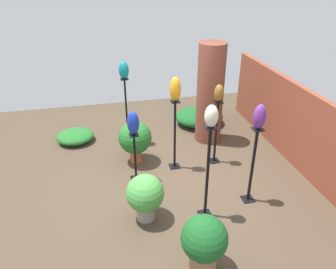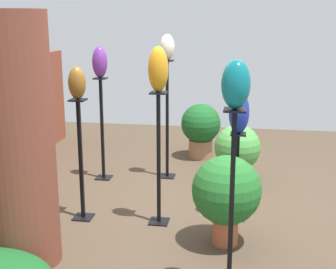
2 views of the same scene
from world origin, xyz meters
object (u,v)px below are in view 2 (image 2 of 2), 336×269
at_px(pedestal_teal, 231,213).
at_px(art_vase_teal, 236,84).
at_px(pedestal_amber, 159,164).
at_px(potted_plant_walkway_edge, 201,127).
at_px(art_vase_amber, 158,69).
at_px(potted_plant_front_left, 237,150).
at_px(art_vase_ivory, 167,47).
at_px(pedestal_cobalt, 237,180).
at_px(art_vase_cobalt, 239,113).
at_px(pedestal_violet, 102,133).
at_px(pedestal_bronze, 81,165).
at_px(art_vase_bronze, 77,83).
at_px(potted_plant_mid_right, 226,192).
at_px(art_vase_violet, 100,62).
at_px(pedestal_ivory, 167,124).
at_px(brick_pillar, 20,143).

height_order(pedestal_teal, art_vase_teal, art_vase_teal).
distance_m(pedestal_amber, potted_plant_walkway_edge, 2.42).
xyz_separation_m(art_vase_amber, potted_plant_front_left, (1.31, -0.78, -1.15)).
bearing_deg(art_vase_ivory, pedestal_amber, -174.19).
bearing_deg(pedestal_cobalt, art_vase_cobalt, 0.00).
distance_m(pedestal_violet, art_vase_teal, 3.16).
bearing_deg(art_vase_ivory, pedestal_bronze, 155.16).
bearing_deg(art_vase_bronze, art_vase_cobalt, -80.67).
bearing_deg(potted_plant_mid_right, pedestal_bronze, 77.28).
xyz_separation_m(pedestal_bronze, potted_plant_mid_right, (-0.34, -1.52, -0.07)).
bearing_deg(pedestal_amber, art_vase_violet, 38.09).
xyz_separation_m(pedestal_cobalt, potted_plant_walkway_edge, (2.17, 0.58, 0.05)).
height_order(art_vase_bronze, art_vase_teal, art_vase_teal).
bearing_deg(art_vase_amber, pedestal_teal, -147.23).
distance_m(pedestal_bronze, potted_plant_front_left, 2.08).
xyz_separation_m(pedestal_bronze, potted_plant_front_left, (1.33, -1.60, -0.14)).
xyz_separation_m(pedestal_cobalt, pedestal_teal, (-1.43, 0.02, 0.26)).
bearing_deg(pedestal_teal, pedestal_violet, 35.57).
bearing_deg(pedestal_bronze, pedestal_ivory, -24.84).
height_order(pedestal_violet, pedestal_amber, pedestal_amber).
distance_m(pedestal_cobalt, potted_plant_mid_right, 0.62).
height_order(pedestal_amber, art_vase_ivory, art_vase_ivory).
bearing_deg(art_vase_bronze, art_vase_violet, 6.91).
bearing_deg(brick_pillar, pedestal_teal, -97.67).
bearing_deg(art_vase_cobalt, pedestal_teal, 179.16).
bearing_deg(pedestal_violet, pedestal_cobalt, -119.56).
xyz_separation_m(art_vase_cobalt, art_vase_bronze, (-0.26, 1.61, 0.30)).
xyz_separation_m(pedestal_bronze, potted_plant_walkway_edge, (2.43, -1.03, -0.12)).
distance_m(art_vase_ivory, potted_plant_mid_right, 2.33).
distance_m(pedestal_ivory, art_vase_ivory, 1.00).
xyz_separation_m(pedestal_amber, art_vase_ivory, (1.44, 0.15, 1.09)).
bearing_deg(art_vase_cobalt, pedestal_amber, 107.19).
bearing_deg(pedestal_cobalt, potted_plant_front_left, 0.55).
distance_m(art_vase_cobalt, potted_plant_walkway_edge, 2.34).
bearing_deg(brick_pillar, pedestal_amber, -46.31).
bearing_deg(pedestal_cobalt, pedestal_amber, 107.19).
bearing_deg(potted_plant_walkway_edge, pedestal_amber, 175.01).
distance_m(pedestal_ivory, art_vase_teal, 2.93).
bearing_deg(potted_plant_walkway_edge, art_vase_teal, -171.21).
bearing_deg(art_vase_teal, potted_plant_front_left, -0.25).
height_order(art_vase_cobalt, potted_plant_mid_right, art_vase_cobalt).
relative_size(pedestal_cobalt, art_vase_cobalt, 2.17).
distance_m(pedestal_bronze, potted_plant_mid_right, 1.56).
bearing_deg(art_vase_cobalt, potted_plant_mid_right, 172.10).
distance_m(art_vase_bronze, art_vase_teal, 1.98).
height_order(art_vase_ivory, art_vase_bronze, art_vase_ivory).
bearing_deg(art_vase_teal, brick_pillar, 82.33).
distance_m(pedestal_teal, art_vase_bronze, 2.12).
distance_m(brick_pillar, art_vase_ivory, 2.62).
distance_m(art_vase_ivory, art_vase_teal, 2.78).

